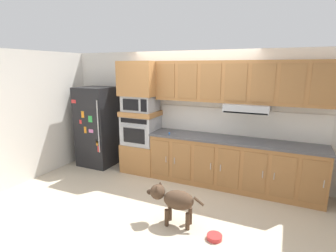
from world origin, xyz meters
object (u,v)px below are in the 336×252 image
object	(u,v)px
refrigerator	(97,127)
microwave	(141,103)
screwdriver	(170,133)
dog_food_bowl	(214,237)
dog	(173,199)
built_in_oven	(141,130)

from	to	relation	value
refrigerator	microwave	distance (m)	1.24
microwave	screwdriver	distance (m)	0.91
dog_food_bowl	dog	bearing A→B (deg)	170.96
built_in_oven	microwave	distance (m)	0.56
built_in_oven	microwave	bearing A→B (deg)	-0.77
screwdriver	dog_food_bowl	world-z (taller)	screwdriver
refrigerator	dog_food_bowl	distance (m)	3.61
microwave	dog_food_bowl	distance (m)	2.99
screwdriver	built_in_oven	bearing A→B (deg)	168.59
dog	built_in_oven	bearing A→B (deg)	-54.04
screwdriver	dog_food_bowl	distance (m)	2.19
screwdriver	dog	bearing A→B (deg)	-64.09
refrigerator	built_in_oven	size ratio (longest dim) A/B	2.51
refrigerator	built_in_oven	bearing A→B (deg)	3.54
refrigerator	dog_food_bowl	bearing A→B (deg)	-26.86
refrigerator	microwave	xyz separation A→B (m)	(1.10, 0.07, 0.58)
built_in_oven	dog_food_bowl	bearing A→B (deg)	-39.09
screwdriver	dog	size ratio (longest dim) A/B	0.20
microwave	built_in_oven	bearing A→B (deg)	179.23
microwave	dog_food_bowl	size ratio (longest dim) A/B	3.22
refrigerator	screwdriver	world-z (taller)	refrigerator
dog	dog_food_bowl	size ratio (longest dim) A/B	4.20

